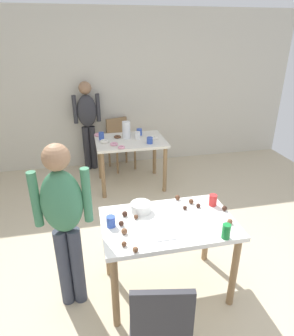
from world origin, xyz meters
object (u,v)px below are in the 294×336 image
Objects in this scene: chair_far_table at (120,140)px; mixing_bowl at (141,207)px; dining_table_near at (168,232)px; soda_can at (226,231)px; dining_table_far at (131,147)px; pitcher_far at (126,130)px; person_girl_near at (64,216)px; person_adult_far at (87,119)px; chair_near_table at (160,322)px.

chair_far_table is 4.77× the size of mixing_bowl.
dining_table_near is 0.51m from soda_can.
chair_far_table reaches higher than mixing_bowl.
dining_table_far is 3.99× the size of pitcher_far.
soda_can reaches higher than chair_far_table.
dining_table_far is at bearing 89.17° from dining_table_near.
dining_table_near is at bearing -2.58° from person_girl_near.
dining_table_far is at bearing 83.34° from mixing_bowl.
chair_near_table is at bearing -85.23° from person_adult_far.
dining_table_far is 8.47× the size of soda_can.
pitcher_far is at bearing 84.85° from mixing_bowl.
mixing_bowl is at bearing 138.17° from soda_can.
soda_can is at bearing -41.83° from mixing_bowl.
dining_table_far is 2.50m from soda_can.
chair_near_table is 0.58× the size of person_adult_far.
dining_table_near is 0.32m from mixing_bowl.
person_adult_far is 5.83× the size of pitcher_far.
pitcher_far is at bearing 85.33° from chair_near_table.
dining_table_far is at bearing -84.27° from chair_far_table.
mixing_bowl is (-0.23, -1.97, 0.15)m from dining_table_far.
soda_can is (0.63, 0.42, 0.31)m from chair_near_table.
pitcher_far is (0.24, 2.97, 0.38)m from chair_near_table.
pitcher_far is (0.83, 2.21, -0.02)m from person_girl_near.
person_girl_near is 12.27× the size of soda_can.
pitcher_far is (-0.05, 0.08, 0.24)m from dining_table_far.
dining_table_near is 0.79m from chair_near_table.
pitcher_far is at bearing 69.38° from person_girl_near.
dining_table_far is 2.31m from person_girl_near.
soda_can is at bearing -15.98° from person_girl_near.
dining_table_near is 0.75× the size of person_girl_near.
mixing_bowl is at bearing -96.66° from dining_table_far.
soda_can is (0.41, -3.22, 0.31)m from chair_far_table.
person_girl_near is 2.91m from person_adult_far.
chair_near_table is 4.77× the size of mixing_bowl.
person_adult_far reaches higher than chair_far_table.
dining_table_near is at bearing 70.60° from chair_near_table.
chair_far_table is 0.58× the size of person_adult_far.
mixing_bowl reaches higher than dining_table_far.
chair_near_table is (-0.26, -0.73, -0.14)m from dining_table_near.
soda_can is at bearing 33.70° from chair_near_table.
chair_far_table is at bearing 92.52° from pitcher_far.
person_girl_near is at bearing -110.62° from pitcher_far.
chair_far_table is at bearing 97.34° from soda_can.
dining_table_far is 0.26m from pitcher_far.
dining_table_near is at bearing -45.22° from mixing_bowl.
mixing_bowl is (-0.20, 0.20, 0.15)m from dining_table_near.
person_adult_far is 12.37× the size of soda_can.
person_girl_near reaches higher than chair_near_table.
mixing_bowl is (0.06, 0.93, 0.30)m from chair_near_table.
mixing_bowl is at bearing 86.41° from chair_near_table.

